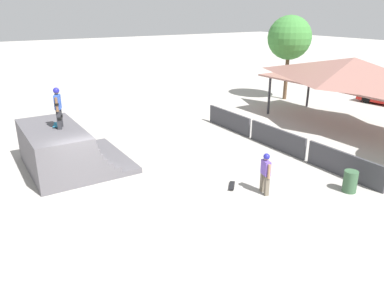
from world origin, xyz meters
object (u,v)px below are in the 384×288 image
(skater_on_deck, at_px, (58,105))
(skateboard_on_ground, at_px, (232,186))
(bystander_walking, at_px, (266,170))
(trash_bin, at_px, (350,181))
(skateboard_on_deck, at_px, (56,125))
(tree_beside_pavilion, at_px, (289,38))

(skater_on_deck, distance_m, skateboard_on_ground, 7.80)
(bystander_walking, relative_size, trash_bin, 1.90)
(bystander_walking, bearing_deg, skater_on_deck, 57.92)
(skater_on_deck, bearing_deg, trash_bin, 69.00)
(skater_on_deck, distance_m, bystander_walking, 8.76)
(trash_bin, bearing_deg, skateboard_on_ground, -126.86)
(bystander_walking, bearing_deg, trash_bin, -104.29)
(skateboard_on_deck, relative_size, bystander_walking, 0.49)
(bystander_walking, distance_m, tree_beside_pavilion, 16.92)
(bystander_walking, height_order, trash_bin, bystander_walking)
(skateboard_on_deck, xyz_separation_m, skateboard_on_ground, (5.60, 5.16, -1.89))
(skater_on_deck, distance_m, trash_bin, 11.96)
(bystander_walking, relative_size, tree_beside_pavilion, 0.26)
(tree_beside_pavilion, bearing_deg, trash_bin, -36.48)
(bystander_walking, distance_m, trash_bin, 3.32)
(bystander_walking, height_order, tree_beside_pavilion, tree_beside_pavilion)
(skateboard_on_deck, bearing_deg, bystander_walking, 58.36)
(skater_on_deck, xyz_separation_m, skateboard_on_ground, (5.24, 5.05, -2.81))
(skater_on_deck, bearing_deg, bystander_walking, 64.10)
(skateboard_on_ground, height_order, trash_bin, trash_bin)
(skateboard_on_deck, xyz_separation_m, tree_beside_pavilion, (-4.44, 18.14, 2.64))
(skateboard_on_deck, xyz_separation_m, trash_bin, (8.27, 8.73, -1.52))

